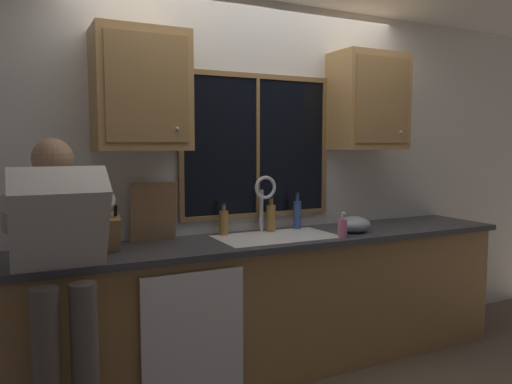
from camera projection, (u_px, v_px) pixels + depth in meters
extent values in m
cube|color=silver|center=(245.00, 181.00, 3.57)|extent=(5.99, 0.12, 2.55)
cube|color=black|center=(257.00, 146.00, 3.51)|extent=(1.10, 0.02, 0.95)
cube|color=olive|center=(258.00, 76.00, 3.46)|extent=(1.17, 0.02, 0.04)
cube|color=olive|center=(258.00, 215.00, 3.55)|extent=(1.17, 0.02, 0.04)
cube|color=olive|center=(181.00, 146.00, 3.25)|extent=(0.03, 0.02, 0.95)
cube|color=olive|center=(324.00, 146.00, 3.76)|extent=(0.03, 0.02, 0.95)
cube|color=olive|center=(258.00, 146.00, 3.50)|extent=(0.02, 0.02, 0.95)
cube|color=#A07744|center=(268.00, 307.00, 3.34)|extent=(3.59, 0.58, 0.88)
cube|color=#38383D|center=(269.00, 241.00, 3.28)|extent=(3.65, 0.62, 0.04)
cube|color=white|center=(194.00, 337.00, 2.77)|extent=(0.60, 0.02, 0.74)
cube|color=#B2844C|center=(141.00, 91.00, 2.96)|extent=(0.56, 0.33, 0.72)
cube|color=#9D7443|center=(148.00, 88.00, 2.81)|extent=(0.48, 0.01, 0.62)
sphere|color=#B2B2B7|center=(177.00, 129.00, 2.90)|extent=(0.02, 0.02, 0.02)
cube|color=#B2844C|center=(368.00, 102.00, 3.72)|extent=(0.56, 0.33, 0.72)
cube|color=#9D7443|center=(383.00, 100.00, 3.57)|extent=(0.48, 0.01, 0.62)
sphere|color=#B2B2B7|center=(401.00, 132.00, 3.66)|extent=(0.02, 0.02, 0.02)
cube|color=silver|center=(276.00, 238.00, 3.31)|extent=(0.80, 0.46, 0.02)
cube|color=beige|center=(250.00, 256.00, 3.23)|extent=(0.36, 0.42, 0.20)
cube|color=beige|center=(302.00, 250.00, 3.41)|extent=(0.36, 0.42, 0.20)
cube|color=silver|center=(276.00, 253.00, 3.32)|extent=(0.04, 0.42, 0.20)
cylinder|color=silver|center=(261.00, 211.00, 3.49)|extent=(0.03, 0.03, 0.30)
torus|color=silver|center=(265.00, 187.00, 3.42)|extent=(0.16, 0.02, 0.16)
cylinder|color=silver|center=(271.00, 224.00, 3.54)|extent=(0.03, 0.03, 0.09)
cylinder|color=#595147|center=(47.00, 380.00, 2.30)|extent=(0.13, 0.13, 0.88)
cylinder|color=#595147|center=(86.00, 372.00, 2.37)|extent=(0.13, 0.13, 0.88)
cube|color=beige|center=(59.00, 228.00, 2.40)|extent=(0.44, 0.49, 0.61)
sphere|color=#A57A5B|center=(53.00, 158.00, 2.56)|extent=(0.21, 0.21, 0.21)
cylinder|color=beige|center=(8.00, 216.00, 2.46)|extent=(0.09, 0.52, 0.26)
cylinder|color=beige|center=(99.00, 211.00, 2.66)|extent=(0.09, 0.52, 0.26)
cube|color=olive|center=(108.00, 234.00, 2.83)|extent=(0.12, 0.18, 0.25)
cylinder|color=black|center=(103.00, 209.00, 2.75)|extent=(0.02, 0.05, 0.09)
cylinder|color=black|center=(109.00, 210.00, 2.77)|extent=(0.02, 0.04, 0.08)
cylinder|color=black|center=(116.00, 211.00, 2.79)|extent=(0.02, 0.04, 0.06)
cube|color=#997047|center=(154.00, 212.00, 3.14)|extent=(0.30, 0.10, 0.38)
ellipsoid|color=#8C99A8|center=(354.00, 225.00, 3.48)|extent=(0.24, 0.24, 0.12)
cylinder|color=pink|center=(342.00, 228.00, 3.28)|extent=(0.06, 0.06, 0.12)
cylinder|color=silver|center=(343.00, 217.00, 3.27)|extent=(0.02, 0.02, 0.04)
cylinder|color=silver|center=(344.00, 213.00, 3.25)|extent=(0.01, 0.04, 0.01)
cylinder|color=olive|center=(224.00, 223.00, 3.36)|extent=(0.06, 0.06, 0.17)
cylinder|color=brown|center=(224.00, 208.00, 3.35)|extent=(0.03, 0.03, 0.04)
cylinder|color=black|center=(224.00, 204.00, 3.35)|extent=(0.03, 0.03, 0.01)
cylinder|color=#334C8C|center=(297.00, 215.00, 3.61)|extent=(0.06, 0.06, 0.21)
cylinder|color=navy|center=(297.00, 198.00, 3.59)|extent=(0.03, 0.03, 0.05)
cylinder|color=black|center=(297.00, 193.00, 3.59)|extent=(0.03, 0.03, 0.01)
cylinder|color=olive|center=(271.00, 218.00, 3.49)|extent=(0.06, 0.06, 0.19)
cylinder|color=brown|center=(271.00, 202.00, 3.48)|extent=(0.03, 0.03, 0.05)
cylinder|color=black|center=(271.00, 198.00, 3.48)|extent=(0.03, 0.03, 0.01)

